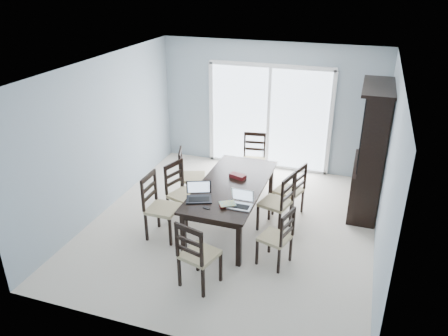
{
  "coord_description": "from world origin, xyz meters",
  "views": [
    {
      "loc": [
        1.83,
        -5.88,
        3.87
      ],
      "look_at": [
        -0.13,
        0.0,
        1.01
      ],
      "focal_mm": 35.0,
      "sensor_mm": 36.0,
      "label": 1
    }
  ],
  "objects_px": {
    "chair_right_near": "(281,232)",
    "china_hutch": "(371,152)",
    "chair_right_mid": "(281,197)",
    "chair_left_far": "(187,170)",
    "chair_right_far": "(294,185)",
    "laptop_dark": "(199,196)",
    "chair_left_mid": "(180,186)",
    "hot_tub": "(260,132)",
    "cell_phone": "(206,208)",
    "game_box": "(238,176)",
    "chair_end_far": "(254,153)",
    "chair_left_near": "(157,199)",
    "chair_end_near": "(195,249)",
    "dining_table": "(232,189)",
    "laptop_silver": "(240,204)"
  },
  "relations": [
    {
      "from": "dining_table",
      "to": "chair_left_mid",
      "type": "distance_m",
      "value": 0.88
    },
    {
      "from": "chair_left_mid",
      "to": "chair_right_near",
      "type": "height_order",
      "value": "chair_left_mid"
    },
    {
      "from": "china_hutch",
      "to": "chair_end_near",
      "type": "height_order",
      "value": "china_hutch"
    },
    {
      "from": "china_hutch",
      "to": "chair_left_far",
      "type": "relative_size",
      "value": 1.94
    },
    {
      "from": "chair_right_mid",
      "to": "chair_right_far",
      "type": "height_order",
      "value": "chair_right_mid"
    },
    {
      "from": "china_hutch",
      "to": "chair_left_far",
      "type": "distance_m",
      "value": 3.15
    },
    {
      "from": "chair_right_near",
      "to": "laptop_silver",
      "type": "distance_m",
      "value": 0.7
    },
    {
      "from": "chair_right_near",
      "to": "chair_left_near",
      "type": "bearing_deg",
      "value": 102.36
    },
    {
      "from": "chair_end_far",
      "to": "laptop_dark",
      "type": "xyz_separation_m",
      "value": [
        -0.22,
        -2.33,
        0.21
      ]
    },
    {
      "from": "chair_right_mid",
      "to": "game_box",
      "type": "bearing_deg",
      "value": 93.96
    },
    {
      "from": "laptop_silver",
      "to": "game_box",
      "type": "distance_m",
      "value": 0.95
    },
    {
      "from": "chair_left_mid",
      "to": "chair_left_far",
      "type": "bearing_deg",
      "value": -149.67
    },
    {
      "from": "chair_left_mid",
      "to": "chair_right_far",
      "type": "xyz_separation_m",
      "value": [
        1.76,
        0.7,
        -0.04
      ]
    },
    {
      "from": "laptop_dark",
      "to": "chair_left_near",
      "type": "bearing_deg",
      "value": 158.03
    },
    {
      "from": "chair_left_far",
      "to": "cell_phone",
      "type": "xyz_separation_m",
      "value": [
        0.89,
        -1.4,
        0.15
      ]
    },
    {
      "from": "chair_left_near",
      "to": "laptop_silver",
      "type": "xyz_separation_m",
      "value": [
        1.33,
        -0.01,
        0.17
      ]
    },
    {
      "from": "chair_left_mid",
      "to": "chair_right_far",
      "type": "bearing_deg",
      "value": 130.02
    },
    {
      "from": "chair_left_far",
      "to": "game_box",
      "type": "height_order",
      "value": "chair_left_far"
    },
    {
      "from": "dining_table",
      "to": "chair_right_mid",
      "type": "height_order",
      "value": "chair_right_mid"
    },
    {
      "from": "laptop_dark",
      "to": "cell_phone",
      "type": "xyz_separation_m",
      "value": [
        0.19,
        -0.2,
        -0.06
      ]
    },
    {
      "from": "chair_left_near",
      "to": "cell_phone",
      "type": "xyz_separation_m",
      "value": [
        0.89,
        -0.2,
        0.12
      ]
    },
    {
      "from": "china_hutch",
      "to": "chair_end_far",
      "type": "bearing_deg",
      "value": 168.27
    },
    {
      "from": "china_hutch",
      "to": "laptop_dark",
      "type": "relative_size",
      "value": 5.01
    },
    {
      "from": "chair_left_mid",
      "to": "chair_right_far",
      "type": "height_order",
      "value": "chair_left_mid"
    },
    {
      "from": "chair_left_mid",
      "to": "game_box",
      "type": "distance_m",
      "value": 0.97
    },
    {
      "from": "chair_right_near",
      "to": "china_hutch",
      "type": "bearing_deg",
      "value": -10.54
    },
    {
      "from": "chair_left_near",
      "to": "game_box",
      "type": "relative_size",
      "value": 4.61
    },
    {
      "from": "chair_right_far",
      "to": "cell_phone",
      "type": "xyz_separation_m",
      "value": [
        -1.0,
        -1.47,
        0.18
      ]
    },
    {
      "from": "dining_table",
      "to": "chair_left_far",
      "type": "relative_size",
      "value": 1.94
    },
    {
      "from": "chair_right_far",
      "to": "cell_phone",
      "type": "bearing_deg",
      "value": 163.03
    },
    {
      "from": "chair_end_far",
      "to": "cell_phone",
      "type": "height_order",
      "value": "chair_end_far"
    },
    {
      "from": "china_hutch",
      "to": "game_box",
      "type": "distance_m",
      "value": 2.26
    },
    {
      "from": "chair_left_near",
      "to": "game_box",
      "type": "height_order",
      "value": "chair_left_near"
    },
    {
      "from": "chair_end_near",
      "to": "cell_phone",
      "type": "bearing_deg",
      "value": 115.8
    },
    {
      "from": "chair_right_mid",
      "to": "chair_end_far",
      "type": "distance_m",
      "value": 1.81
    },
    {
      "from": "chair_right_mid",
      "to": "chair_left_far",
      "type": "bearing_deg",
      "value": 90.83
    },
    {
      "from": "chair_right_far",
      "to": "chair_end_near",
      "type": "xyz_separation_m",
      "value": [
        -0.87,
        -2.26,
        0.04
      ]
    },
    {
      "from": "chair_right_mid",
      "to": "chair_end_far",
      "type": "relative_size",
      "value": 1.0
    },
    {
      "from": "chair_right_far",
      "to": "laptop_dark",
      "type": "xyz_separation_m",
      "value": [
        -1.19,
        -1.27,
        0.24
      ]
    },
    {
      "from": "dining_table",
      "to": "chair_right_mid",
      "type": "relative_size",
      "value": 1.92
    },
    {
      "from": "chair_right_far",
      "to": "hot_tub",
      "type": "height_order",
      "value": "chair_right_far"
    },
    {
      "from": "chair_left_far",
      "to": "chair_end_far",
      "type": "distance_m",
      "value": 1.46
    },
    {
      "from": "laptop_dark",
      "to": "hot_tub",
      "type": "relative_size",
      "value": 0.24
    },
    {
      "from": "chair_left_near",
      "to": "chair_right_far",
      "type": "distance_m",
      "value": 2.28
    },
    {
      "from": "dining_table",
      "to": "game_box",
      "type": "xyz_separation_m",
      "value": [
        0.02,
        0.25,
        0.11
      ]
    },
    {
      "from": "chair_left_mid",
      "to": "chair_left_far",
      "type": "height_order",
      "value": "chair_left_mid"
    },
    {
      "from": "cell_phone",
      "to": "laptop_dark",
      "type": "bearing_deg",
      "value": 151.25
    },
    {
      "from": "chair_end_near",
      "to": "chair_left_mid",
      "type": "bearing_deg",
      "value": 135.96
    },
    {
      "from": "chair_left_far",
      "to": "chair_left_mid",
      "type": "bearing_deg",
      "value": -7.91
    },
    {
      "from": "chair_end_near",
      "to": "cell_phone",
      "type": "relative_size",
      "value": 11.75
    }
  ]
}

